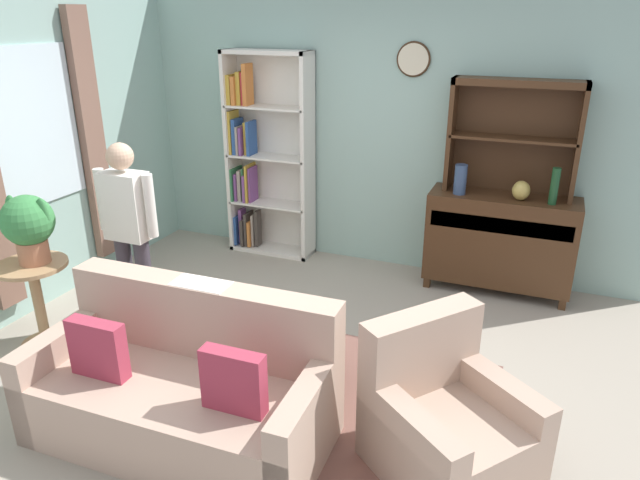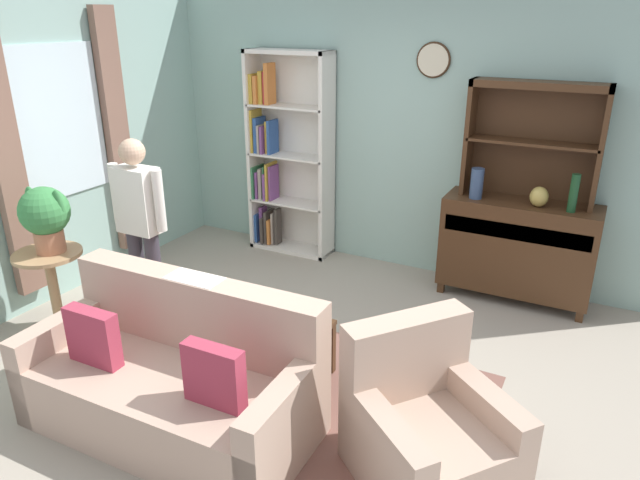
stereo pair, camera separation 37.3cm
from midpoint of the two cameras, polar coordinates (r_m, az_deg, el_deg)
ground_plane at (r=4.37m, az=0.07°, el=-12.48°), size 5.40×4.60×0.02m
wall_back at (r=5.68m, az=10.27°, el=10.82°), size 5.00×0.09×2.80m
wall_left at (r=5.40m, az=-24.47°, el=8.62°), size 0.16×4.20×2.80m
area_rug at (r=4.07m, az=0.63°, el=-15.16°), size 2.43×1.73×0.01m
bookshelf at (r=6.08m, az=-1.86°, el=8.15°), size 0.90×0.30×2.10m
sideboard at (r=5.44m, az=20.80°, el=-0.61°), size 1.30×0.45×0.92m
sideboard_hutch at (r=5.27m, az=22.49°, el=10.43°), size 1.10×0.26×1.00m
vase_tall at (r=5.24m, az=17.26°, el=5.34°), size 0.11×0.11×0.27m
vase_round at (r=5.21m, az=22.82°, el=3.94°), size 0.15×0.15×0.17m
bottle_wine at (r=5.16m, az=25.76°, el=4.16°), size 0.07×0.07×0.32m
couch_floral at (r=3.73m, az=-11.39°, el=-13.59°), size 1.82×0.89×0.90m
armchair_floral at (r=3.41m, az=13.80°, el=-18.18°), size 1.08×1.07×0.88m
plant_stand at (r=4.98m, az=-23.03°, el=-4.02°), size 0.52×0.52×0.70m
potted_plant_large at (r=4.79m, az=-23.60°, el=2.27°), size 0.38×0.38×0.52m
person_reading at (r=4.69m, az=-15.26°, el=1.78°), size 0.52×0.20×1.56m
coffee_table at (r=4.09m, az=-2.31°, el=-9.05°), size 0.80×0.50×0.42m
book_stack at (r=4.04m, az=-4.72°, el=-8.03°), size 0.20×0.16×0.05m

